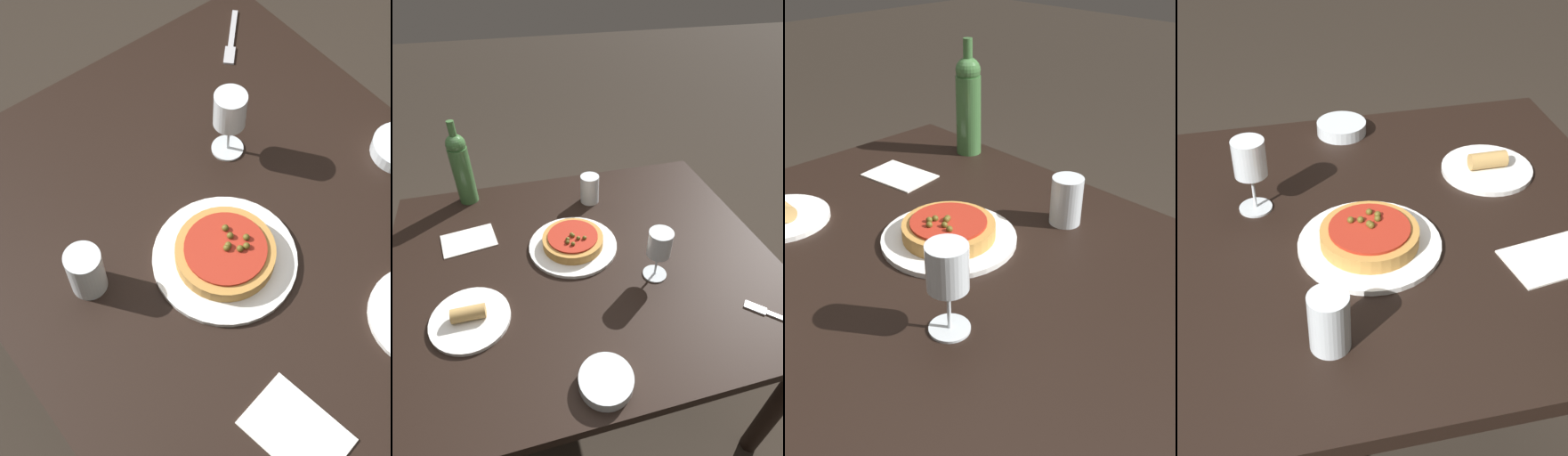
# 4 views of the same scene
# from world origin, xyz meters

# --- Properties ---
(ground_plane) EXTENTS (14.00, 14.00, 0.00)m
(ground_plane) POSITION_xyz_m (0.00, 0.00, 0.00)
(ground_plane) COLOR #2D261E
(dining_table) EXTENTS (1.23, 1.01, 0.74)m
(dining_table) POSITION_xyz_m (0.00, 0.00, 0.65)
(dining_table) COLOR black
(dining_table) RESTS_ON ground_plane
(dinner_plate) EXTENTS (0.29, 0.29, 0.01)m
(dinner_plate) POSITION_xyz_m (-0.01, 0.06, 0.75)
(dinner_plate) COLOR white
(dinner_plate) RESTS_ON dining_table
(pizza) EXTENTS (0.20, 0.20, 0.05)m
(pizza) POSITION_xyz_m (-0.01, 0.06, 0.77)
(pizza) COLOR #BC843D
(pizza) RESTS_ON dinner_plate
(wine_glass) EXTENTS (0.07, 0.07, 0.17)m
(wine_glass) POSITION_xyz_m (0.20, -0.12, 0.86)
(wine_glass) COLOR silver
(wine_glass) RESTS_ON dining_table
(wine_bottle) EXTENTS (0.07, 0.07, 0.33)m
(wine_bottle) POSITION_xyz_m (-0.35, 0.43, 0.89)
(wine_bottle) COLOR #3D6B38
(wine_bottle) RESTS_ON dining_table
(water_cup) EXTENTS (0.07, 0.07, 0.11)m
(water_cup) POSITION_xyz_m (0.11, 0.31, 0.80)
(water_cup) COLOR silver
(water_cup) RESTS_ON dining_table
(side_bowl) EXTENTS (0.13, 0.13, 0.03)m
(side_bowl) POSITION_xyz_m (-0.05, -0.42, 0.76)
(side_bowl) COLOR silver
(side_bowl) RESTS_ON dining_table
(fork) EXTENTS (0.15, 0.15, 0.00)m
(fork) POSITION_xyz_m (0.46, -0.36, 0.74)
(fork) COLOR #B7B7BC
(fork) RESTS_ON dining_table
(side_plate) EXTENTS (0.22, 0.22, 0.05)m
(side_plate) POSITION_xyz_m (-0.35, -0.16, 0.75)
(side_plate) COLOR white
(side_plate) RESTS_ON dining_table
(paper_napkin) EXTENTS (0.19, 0.15, 0.00)m
(paper_napkin) POSITION_xyz_m (-0.35, 0.18, 0.74)
(paper_napkin) COLOR silver
(paper_napkin) RESTS_ON dining_table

